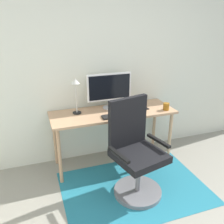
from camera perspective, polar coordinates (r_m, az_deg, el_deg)
wall_back at (r=3.38m, az=-0.93°, el=10.81°), size 6.00×0.10×2.60m
area_rug at (r=3.09m, az=5.12°, el=-17.15°), size 1.69×1.19×0.01m
desk at (r=3.22m, az=0.22°, el=-1.21°), size 1.62×0.57×0.76m
monitor at (r=3.23m, az=-0.63°, el=5.62°), size 0.60×0.18×0.48m
keyboard at (r=3.04m, az=1.62°, el=-0.82°), size 0.43×0.13×0.02m
computer_mouse at (r=3.16m, az=7.33°, el=0.09°), size 0.06×0.10×0.03m
coffee_cup at (r=3.31m, az=12.52°, el=1.25°), size 0.08×0.08×0.09m
cell_phone at (r=3.33m, az=7.57°, el=0.98°), size 0.08×0.15×0.01m
desk_lamp at (r=3.06m, az=-8.49°, el=5.40°), size 0.11×0.11×0.45m
office_chair at (r=2.79m, az=5.43°, el=-10.29°), size 0.65×0.61×1.11m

